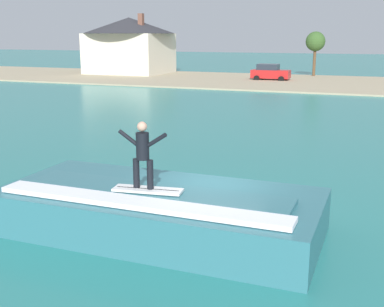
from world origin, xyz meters
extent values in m
plane|color=#277A77|center=(0.00, 0.00, 0.00)|extent=(260.00, 260.00, 0.00)
cube|color=#306B75|center=(-1.00, -1.40, 0.54)|extent=(8.14, 3.77, 1.08)
cube|color=#306B75|center=(-1.00, -1.88, 1.14)|extent=(6.92, 1.70, 0.12)
cube|color=white|center=(-1.00, -2.63, 1.16)|extent=(7.32, 0.68, 0.12)
cube|color=white|center=(-1.09, -1.88, 1.25)|extent=(1.78, 0.73, 0.06)
cube|color=black|center=(-1.09, -1.88, 1.27)|extent=(1.58, 0.27, 0.01)
cylinder|color=black|center=(-1.40, -1.88, 1.65)|extent=(0.16, 0.16, 0.73)
cylinder|color=black|center=(-1.02, -1.88, 1.65)|extent=(0.16, 0.16, 0.73)
cylinder|color=black|center=(-1.21, -1.88, 2.34)|extent=(0.32, 0.32, 0.66)
sphere|color=tan|center=(-1.21, -1.88, 2.83)|extent=(0.24, 0.24, 0.24)
cylinder|color=black|center=(-1.60, -1.88, 2.53)|extent=(0.52, 0.10, 0.38)
cylinder|color=black|center=(-0.82, -1.88, 2.53)|extent=(0.52, 0.10, 0.38)
cube|color=tan|center=(0.00, 40.95, 0.07)|extent=(120.00, 19.34, 0.15)
cube|color=red|center=(-7.79, 42.14, 0.77)|extent=(4.18, 1.77, 0.90)
cube|color=#262D38|center=(-8.10, 42.14, 1.54)|extent=(2.30, 1.60, 0.64)
cylinder|color=black|center=(-6.43, 43.08, 0.32)|extent=(0.64, 0.22, 0.64)
cylinder|color=black|center=(-6.43, 41.21, 0.32)|extent=(0.64, 0.22, 0.64)
cylinder|color=black|center=(-9.15, 43.08, 0.32)|extent=(0.64, 0.22, 0.64)
cylinder|color=black|center=(-9.15, 41.21, 0.32)|extent=(0.64, 0.22, 0.64)
cube|color=beige|center=(-27.01, 45.30, 2.57)|extent=(9.50, 8.32, 5.15)
cone|color=#2D2D33|center=(-27.01, 45.30, 6.15)|extent=(11.78, 11.78, 2.00)
cube|color=brown|center=(-24.64, 44.06, 6.65)|extent=(0.60, 0.60, 1.80)
cylinder|color=brown|center=(-4.08, 49.21, 1.76)|extent=(0.34, 0.34, 3.53)
sphere|color=#355826|center=(-4.08, 49.21, 4.22)|extent=(2.32, 2.32, 2.32)
camera|label=1|loc=(4.15, -12.30, 4.96)|focal=46.21mm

